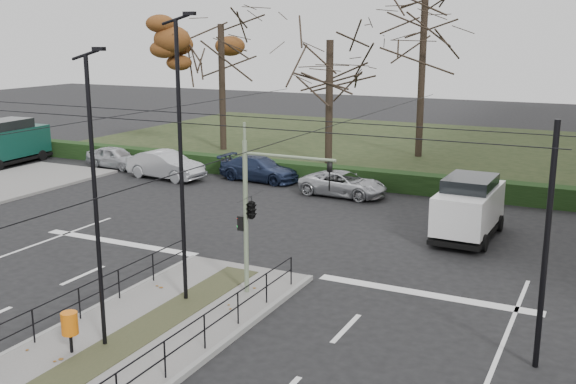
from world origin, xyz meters
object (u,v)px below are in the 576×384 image
at_px(white_van, 469,206).
at_px(bare_tree_center, 425,11).
at_px(traffic_light, 254,207).
at_px(parked_car_third, 259,169).
at_px(streetlamp_median_far, 181,160).
at_px(bare_tree_near, 330,49).
at_px(parked_car_first, 115,157).
at_px(parked_car_fourth, 343,184).
at_px(litter_bin, 70,324).
at_px(rust_tree, 221,24).
at_px(parked_car_second, 166,165).
at_px(streetlamp_median_near, 96,201).
at_px(green_van, 6,142).

bearing_deg(white_van, bare_tree_center, 111.69).
height_order(traffic_light, parked_car_third, traffic_light).
bearing_deg(streetlamp_median_far, bare_tree_center, 90.88).
xyz_separation_m(traffic_light, streetlamp_median_far, (-1.59, -1.32, 1.50)).
height_order(white_van, bare_tree_near, bare_tree_near).
bearing_deg(parked_car_first, parked_car_fourth, -87.48).
relative_size(white_van, bare_tree_near, 0.47).
height_order(litter_bin, streetlamp_median_far, streetlamp_median_far).
distance_m(parked_car_first, bare_tree_center, 20.99).
height_order(parked_car_third, white_van, white_van).
xyz_separation_m(parked_car_third, bare_tree_center, (5.90, 10.75, 8.58)).
bearing_deg(parked_car_first, parked_car_third, -81.03).
bearing_deg(parked_car_first, white_van, -98.05).
xyz_separation_m(litter_bin, parked_car_fourth, (-0.31, 19.01, -0.29)).
xyz_separation_m(rust_tree, bare_tree_near, (8.53, -1.63, -1.51)).
relative_size(parked_car_second, white_van, 0.99).
distance_m(litter_bin, bare_tree_near, 27.15).
distance_m(bare_tree_center, bare_tree_near, 6.90).
distance_m(litter_bin, streetlamp_median_near, 3.13).
relative_size(traffic_light, parked_car_fourth, 1.07).
bearing_deg(traffic_light, green_van, 153.26).
height_order(bare_tree_center, bare_tree_near, bare_tree_center).
xyz_separation_m(streetlamp_median_far, parked_car_third, (-6.32, 16.16, -3.69)).
distance_m(streetlamp_median_far, parked_car_first, 22.41).
height_order(traffic_light, parked_car_first, traffic_light).
xyz_separation_m(parked_car_second, parked_car_third, (4.92, 1.82, -0.09)).
bearing_deg(white_van, rust_tree, 145.75).
distance_m(streetlamp_median_near, streetlamp_median_far, 3.46).
bearing_deg(bare_tree_near, parked_car_fourth, -61.93).
relative_size(parked_car_second, rust_tree, 0.42).
distance_m(traffic_light, litter_bin, 6.19).
distance_m(parked_car_second, bare_tree_center, 18.63).
distance_m(traffic_light, bare_tree_near, 22.00).
distance_m(streetlamp_median_near, green_van, 28.16).
xyz_separation_m(parked_car_third, rust_tree, (-6.90, 7.47, 7.81)).
height_order(parked_car_first, bare_tree_center, bare_tree_center).
xyz_separation_m(parked_car_first, white_van, (21.90, -5.01, 0.62)).
bearing_deg(traffic_light, parked_car_third, 118.07).
bearing_deg(parked_car_fourth, streetlamp_median_far, -173.56).
relative_size(green_van, rust_tree, 0.52).
distance_m(traffic_light, white_van, 10.33).
relative_size(parked_car_second, bare_tree_near, 0.47).
bearing_deg(streetlamp_median_near, white_van, 65.82).
xyz_separation_m(streetlamp_median_near, streetlamp_median_far, (0.11, 3.43, 0.44)).
bearing_deg(rust_tree, bare_tree_center, 14.36).
bearing_deg(bare_tree_near, bare_tree_center, 49.01).
xyz_separation_m(parked_car_third, white_van, (12.45, -5.69, 0.61)).
height_order(litter_bin, parked_car_first, parked_car_first).
xyz_separation_m(streetlamp_median_near, parked_car_fourth, (-0.77, 18.31, -3.31)).
height_order(traffic_light, bare_tree_near, bare_tree_near).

